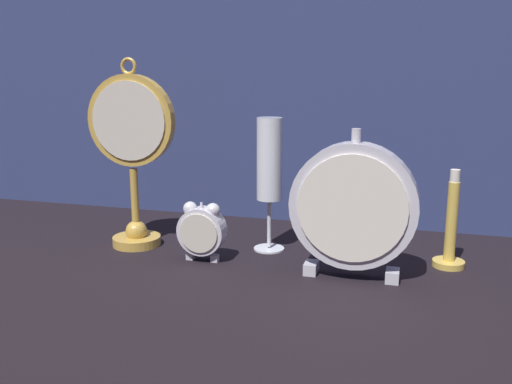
{
  "coord_description": "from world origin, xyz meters",
  "views": [
    {
      "loc": [
        0.26,
        -0.81,
        0.32
      ],
      "look_at": [
        0.0,
        0.08,
        0.11
      ],
      "focal_mm": 40.0,
      "sensor_mm": 36.0,
      "label": 1
    }
  ],
  "objects_px": {
    "pocket_watch_on_stand": "(132,152)",
    "mantel_clock_silver": "(353,207)",
    "champagne_flute": "(269,168)",
    "alarm_clock_twin_bell": "(202,229)",
    "brass_candlestick": "(451,234)"
  },
  "relations": [
    {
      "from": "champagne_flute",
      "to": "brass_candlestick",
      "type": "relative_size",
      "value": 1.46
    },
    {
      "from": "pocket_watch_on_stand",
      "to": "brass_candlestick",
      "type": "bearing_deg",
      "value": 4.07
    },
    {
      "from": "pocket_watch_on_stand",
      "to": "champagne_flute",
      "type": "relative_size",
      "value": 1.43
    },
    {
      "from": "pocket_watch_on_stand",
      "to": "mantel_clock_silver",
      "type": "height_order",
      "value": "pocket_watch_on_stand"
    },
    {
      "from": "mantel_clock_silver",
      "to": "brass_candlestick",
      "type": "relative_size",
      "value": 1.44
    },
    {
      "from": "champagne_flute",
      "to": "pocket_watch_on_stand",
      "type": "bearing_deg",
      "value": -170.07
    },
    {
      "from": "pocket_watch_on_stand",
      "to": "champagne_flute",
      "type": "bearing_deg",
      "value": 9.93
    },
    {
      "from": "pocket_watch_on_stand",
      "to": "alarm_clock_twin_bell",
      "type": "xyz_separation_m",
      "value": [
        0.15,
        -0.05,
        -0.12
      ]
    },
    {
      "from": "alarm_clock_twin_bell",
      "to": "brass_candlestick",
      "type": "height_order",
      "value": "brass_candlestick"
    },
    {
      "from": "pocket_watch_on_stand",
      "to": "mantel_clock_silver",
      "type": "xyz_separation_m",
      "value": [
        0.39,
        -0.06,
        -0.06
      ]
    },
    {
      "from": "alarm_clock_twin_bell",
      "to": "mantel_clock_silver",
      "type": "relative_size",
      "value": 0.44
    },
    {
      "from": "pocket_watch_on_stand",
      "to": "brass_candlestick",
      "type": "relative_size",
      "value": 2.08
    },
    {
      "from": "mantel_clock_silver",
      "to": "brass_candlestick",
      "type": "xyz_separation_m",
      "value": [
        0.15,
        0.09,
        -0.06
      ]
    },
    {
      "from": "pocket_watch_on_stand",
      "to": "mantel_clock_silver",
      "type": "distance_m",
      "value": 0.4
    },
    {
      "from": "mantel_clock_silver",
      "to": "pocket_watch_on_stand",
      "type": "bearing_deg",
      "value": 171.94
    }
  ]
}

